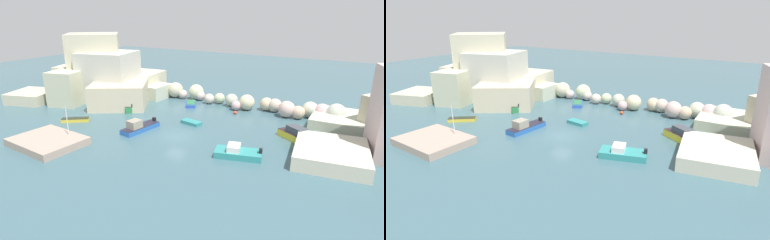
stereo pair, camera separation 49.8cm
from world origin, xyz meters
The scene contains 13 objects.
cove_water centered at (0.00, 0.00, 0.00)m, with size 160.00×160.00×0.00m, color #3E606B.
cliff_headland_left centered at (-22.02, 9.51, 3.69)m, with size 25.22×22.93×11.34m.
rock_breakwater centered at (2.55, 16.09, 1.17)m, with size 32.94×4.65×2.76m.
stone_dock centered at (-11.46, -10.18, 0.44)m, with size 8.09×6.19×0.88m, color tan.
channel_buoy centered at (2.75, 12.34, 0.26)m, with size 0.51×0.51×0.51m, color #E04C28.
moored_boat_0 centered at (-5.22, -0.96, 0.56)m, with size 2.43×5.77×1.67m.
moored_boat_1 centered at (-15.58, -2.66, 0.25)m, with size 3.75×3.25×0.51m.
moored_boat_2 centered at (13.91, 6.30, 0.62)m, with size 6.29×5.05×1.68m.
moored_boat_3 centered at (-5.55, 12.91, 0.29)m, with size 3.03×3.80×0.61m.
moored_boat_4 centered at (-10.15, -8.14, 0.34)m, with size 4.96×3.32×4.54m.
moored_boat_5 centered at (-0.69, 4.97, 0.23)m, with size 3.08×1.76×0.46m.
moored_boat_6 centered at (-13.45, 6.34, 0.65)m, with size 6.09×5.30×1.77m.
moored_boat_7 centered at (9.16, -1.61, 0.47)m, with size 5.49×3.63×1.36m.
Camera 2 is at (21.82, -31.45, 15.18)m, focal length 30.19 mm.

